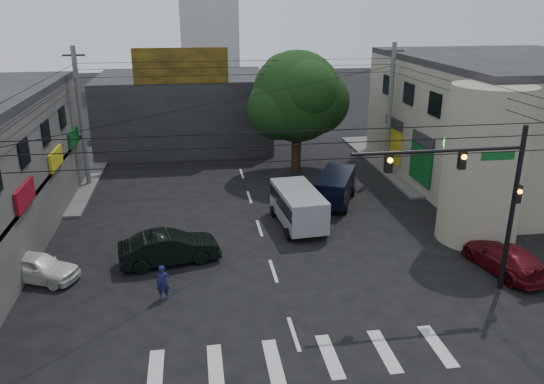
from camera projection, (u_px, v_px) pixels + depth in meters
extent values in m
plane|color=black|center=(281.00, 293.00, 22.61)|extent=(160.00, 160.00, 0.00)
cube|color=#514F4C|center=(467.00, 159.00, 41.89)|extent=(16.00, 16.00, 0.15)
cube|color=gray|center=(511.00, 123.00, 35.92)|extent=(14.00, 18.00, 8.00)
cylinder|color=gray|center=(484.00, 165.00, 26.55)|extent=(4.00, 4.00, 8.00)
cube|color=#232326|center=(184.00, 111.00, 45.24)|extent=(14.00, 10.00, 6.00)
cube|color=olive|center=(181.00, 66.00, 39.23)|extent=(7.00, 0.30, 2.60)
cylinder|color=black|center=(296.00, 142.00, 38.26)|extent=(0.70, 0.70, 4.40)
sphere|color=black|center=(297.00, 96.00, 37.15)|extent=(6.40, 6.40, 6.40)
cylinder|color=black|center=(512.00, 211.00, 21.81)|extent=(0.20, 0.20, 7.20)
cylinder|color=black|center=(439.00, 151.00, 20.41)|extent=(7.00, 0.14, 0.14)
cube|color=black|center=(462.00, 160.00, 20.68)|extent=(0.28, 0.22, 0.75)
cube|color=black|center=(389.00, 163.00, 20.26)|extent=(0.28, 0.22, 0.75)
sphere|color=orange|center=(464.00, 157.00, 20.50)|extent=(0.20, 0.20, 0.20)
sphere|color=orange|center=(390.00, 160.00, 20.08)|extent=(0.20, 0.20, 0.20)
cube|color=#0B501B|center=(498.00, 156.00, 20.86)|extent=(1.40, 0.06, 0.35)
cylinder|color=#59595B|center=(81.00, 118.00, 34.47)|extent=(0.32, 0.32, 9.20)
cylinder|color=#59595B|center=(390.00, 109.00, 37.45)|extent=(0.32, 0.32, 9.20)
imported|color=black|center=(169.00, 248.00, 25.02)|extent=(3.33, 5.27, 1.54)
imported|color=white|center=(37.00, 267.00, 23.49)|extent=(4.19, 4.83, 1.28)
imported|color=#520B12|center=(505.00, 258.00, 24.26)|extent=(3.28, 5.14, 1.32)
imported|color=#16194E|center=(163.00, 283.00, 21.91)|extent=(0.58, 0.40, 1.52)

